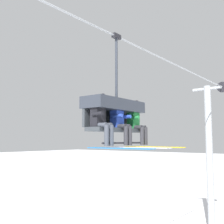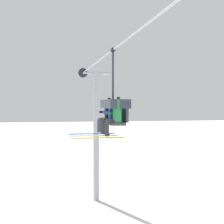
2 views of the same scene
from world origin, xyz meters
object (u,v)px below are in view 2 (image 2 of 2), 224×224
lift_tower_near (96,132)px  skier_green (113,117)px  skier_blue (109,117)px  chairlift_chair (115,108)px  skier_black (105,115)px

lift_tower_near → skier_green: lift_tower_near is taller
skier_blue → skier_green: size_ratio=1.00×
lift_tower_near → skier_blue: bearing=-6.0°
chairlift_chair → skier_green: bearing=-15.6°
lift_tower_near → skier_green: bearing=-5.5°
chairlift_chair → skier_green: size_ratio=1.72×
chairlift_chair → skier_green: chairlift_chair is taller
chairlift_chair → skier_blue: bearing=-90.0°
lift_tower_near → chairlift_chair: (8.83, -0.71, 1.56)m
chairlift_chair → skier_black: bearing=-164.2°
skier_blue → skier_green: skier_green is taller
skier_black → skier_green: (1.52, 0.00, 0.00)m
skier_black → chairlift_chair: bearing=15.8°
lift_tower_near → skier_black: (8.07, -0.92, 1.27)m
chairlift_chair → skier_black: 0.84m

